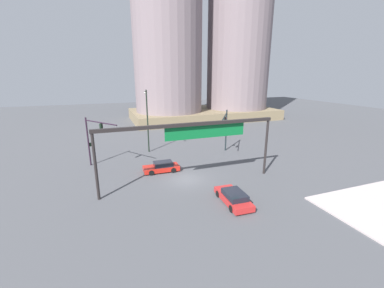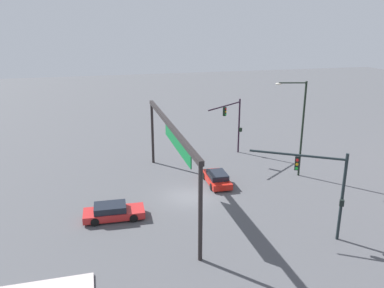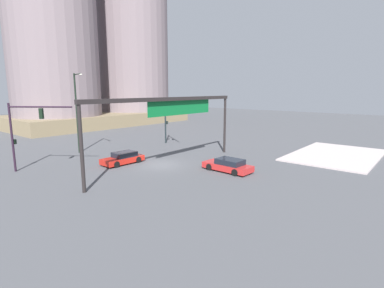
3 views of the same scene
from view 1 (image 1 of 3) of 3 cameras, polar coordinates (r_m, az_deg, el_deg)
name	(u,v)px [view 1 (image 1 of 3)]	position (r m, az deg, el deg)	size (l,w,h in m)	color
ground_plane	(186,179)	(28.55, -1.29, -8.15)	(168.23, 168.23, 0.00)	#4C4E52
traffic_signal_near_corner	(94,135)	(33.23, -21.71, 1.97)	(3.60, 5.13, 6.36)	black
traffic_signal_opposite_side	(226,125)	(37.06, 7.76, 4.30)	(3.95, 5.61, 6.40)	black
streetlamp_curved_arm	(147,117)	(37.40, -10.27, 6.08)	(0.94, 2.94, 9.42)	black
overhead_sign_gantry	(195,133)	(25.56, 0.69, 2.49)	(19.18, 0.43, 6.85)	black
sedan_car_approaching	(162,167)	(30.81, -6.99, -5.27)	(4.39, 2.04, 1.21)	red
sedan_car_waiting_far	(234,197)	(23.77, 9.55, -12.03)	(2.14, 4.76, 1.21)	red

